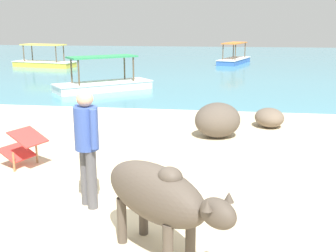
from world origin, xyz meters
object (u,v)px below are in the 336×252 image
cow (157,195)px  boat_white (103,83)px  person_standing (87,140)px  boat_blue (234,59)px  deck_chair_far (22,146)px  boat_yellow (44,62)px

cow → boat_white: bearing=151.6°
cow → boat_white: (-3.94, 10.99, -0.45)m
person_standing → boat_blue: size_ratio=0.42×
deck_chair_far → boat_yellow: 17.77m
deck_chair_far → boat_yellow: size_ratio=0.24×
cow → boat_white: 11.69m
deck_chair_far → person_standing: bearing=160.9°
boat_yellow → boat_white: bearing=137.9°
deck_chair_far → boat_blue: boat_blue is taller
cow → deck_chair_far: size_ratio=1.84×
cow → boat_yellow: bearing=159.5°
boat_yellow → boat_blue: 11.43m
cow → boat_blue: (1.02, 22.37, -0.45)m
person_standing → boat_blue: bearing=-142.0°
cow → boat_yellow: (-9.83, 18.79, -0.45)m
boat_yellow → boat_blue: same height
deck_chair_far → boat_white: 8.60m
boat_blue → boat_yellow: bearing=-54.7°
person_standing → boat_yellow: bearing=-110.1°
person_standing → boat_yellow: person_standing is taller
deck_chair_far → boat_yellow: (-7.02, 16.32, -0.13)m
cow → person_standing: bearing=178.2°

